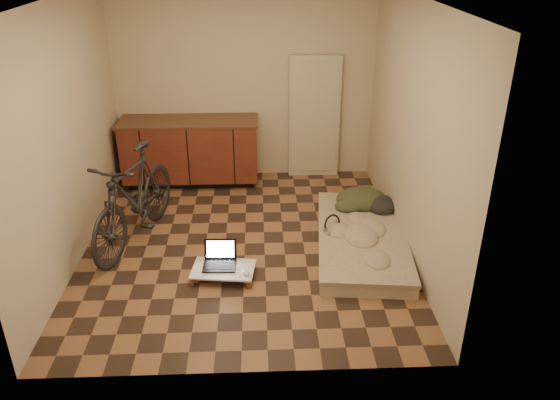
{
  "coord_description": "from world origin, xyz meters",
  "views": [
    {
      "loc": [
        0.17,
        -5.29,
        3.14
      ],
      "look_at": [
        0.39,
        -0.03,
        0.55
      ],
      "focal_mm": 35.0,
      "sensor_mm": 36.0,
      "label": 1
    }
  ],
  "objects_px": {
    "bicycle": "(133,193)",
    "lap_desk": "(223,269)",
    "laptop": "(220,260)",
    "futon": "(362,239)"
  },
  "relations": [
    {
      "from": "bicycle",
      "to": "lap_desk",
      "type": "bearing_deg",
      "value": -21.19
    },
    {
      "from": "futon",
      "to": "lap_desk",
      "type": "relative_size",
      "value": 3.12
    },
    {
      "from": "bicycle",
      "to": "lap_desk",
      "type": "relative_size",
      "value": 2.73
    },
    {
      "from": "bicycle",
      "to": "laptop",
      "type": "relative_size",
      "value": 5.37
    },
    {
      "from": "lap_desk",
      "to": "laptop",
      "type": "bearing_deg",
      "value": 120.69
    },
    {
      "from": "bicycle",
      "to": "laptop",
      "type": "distance_m",
      "value": 1.26
    },
    {
      "from": "laptop",
      "to": "lap_desk",
      "type": "bearing_deg",
      "value": -64.24
    },
    {
      "from": "lap_desk",
      "to": "laptop",
      "type": "xyz_separation_m",
      "value": [
        -0.04,
        0.08,
        0.06
      ]
    },
    {
      "from": "futon",
      "to": "laptop",
      "type": "xyz_separation_m",
      "value": [
        -1.54,
        -0.47,
        0.07
      ]
    },
    {
      "from": "lap_desk",
      "to": "futon",
      "type": "bearing_deg",
      "value": 27.44
    }
  ]
}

